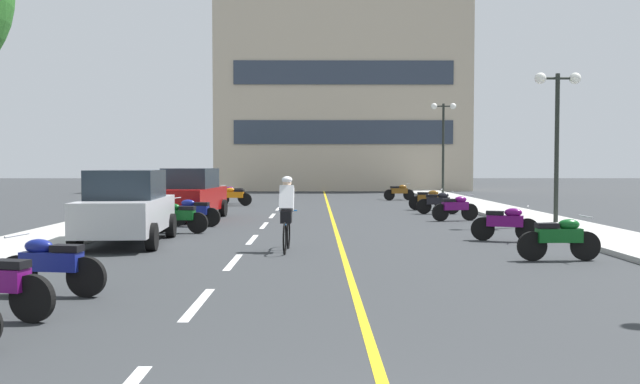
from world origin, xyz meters
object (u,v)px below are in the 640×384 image
at_px(parked_car_mid, 191,194).
at_px(motorcycle_3, 559,238).
at_px(street_lamp_far, 443,129).
at_px(motorcycle_5, 179,217).
at_px(motorcycle_2, 51,264).
at_px(motorcycle_4, 505,223).
at_px(motorcycle_8, 438,202).
at_px(motorcycle_12, 399,192).
at_px(motorcycle_11, 233,194).
at_px(motorcycle_6, 194,212).
at_px(motorcycle_9, 429,199).
at_px(cyclist_rider, 287,212).
at_px(motorcycle_7, 456,207).
at_px(motorcycle_10, 234,196).
at_px(parked_car_near, 127,207).
at_px(street_lamp_mid, 557,112).

relative_size(parked_car_mid, motorcycle_3, 2.53).
distance_m(street_lamp_far, motorcycle_5, 22.96).
relative_size(motorcycle_2, motorcycle_4, 1.03).
bearing_deg(motorcycle_8, motorcycle_12, 91.67).
relative_size(motorcycle_8, motorcycle_11, 1.03).
distance_m(motorcycle_3, motorcycle_11, 21.69).
bearing_deg(motorcycle_4, parked_car_mid, 143.81).
bearing_deg(motorcycle_11, motorcycle_6, -88.72).
xyz_separation_m(motorcycle_9, cyclist_rider, (-5.49, -13.37, 0.41)).
bearing_deg(motorcycle_7, motorcycle_11, 131.44).
height_order(motorcycle_12, cyclist_rider, cyclist_rider).
bearing_deg(motorcycle_2, motorcycle_3, 21.83).
relative_size(motorcycle_11, motorcycle_12, 0.98).
relative_size(motorcycle_3, motorcycle_4, 1.04).
distance_m(motorcycle_4, motorcycle_9, 11.49).
relative_size(motorcycle_10, cyclist_rider, 0.96).
distance_m(parked_car_mid, cyclist_rider, 9.45).
bearing_deg(motorcycle_8, parked_car_near, -134.07).
relative_size(parked_car_mid, motorcycle_6, 2.55).
bearing_deg(motorcycle_9, motorcycle_11, 151.88).
bearing_deg(motorcycle_10, motorcycle_5, -90.12).
height_order(motorcycle_5, motorcycle_11, same).
bearing_deg(motorcycle_3, cyclist_rider, 164.55).
distance_m(motorcycle_4, motorcycle_12, 19.28).
relative_size(motorcycle_4, motorcycle_7, 0.98).
bearing_deg(motorcycle_3, street_lamp_far, 84.45).
height_order(street_lamp_mid, motorcycle_6, street_lamp_mid).
height_order(motorcycle_11, cyclist_rider, cyclist_rider).
relative_size(parked_car_near, motorcycle_5, 2.54).
bearing_deg(parked_car_near, motorcycle_12, 65.04).
height_order(motorcycle_2, motorcycle_11, same).
distance_m(parked_car_near, motorcycle_11, 16.76).
relative_size(street_lamp_far, motorcycle_2, 3.17).
distance_m(motorcycle_9, cyclist_rider, 14.46).
bearing_deg(motorcycle_6, cyclist_rider, -61.89).
height_order(street_lamp_mid, cyclist_rider, street_lamp_mid).
height_order(motorcycle_2, motorcycle_7, same).
height_order(motorcycle_4, motorcycle_5, same).
height_order(parked_car_mid, motorcycle_5, parked_car_mid).
bearing_deg(parked_car_near, motorcycle_9, 51.60).
relative_size(parked_car_near, motorcycle_10, 2.53).
bearing_deg(motorcycle_5, motorcycle_10, 89.88).
relative_size(street_lamp_far, motorcycle_10, 3.17).
bearing_deg(street_lamp_mid, motorcycle_11, 134.30).
bearing_deg(motorcycle_8, motorcycle_7, -89.89).
height_order(motorcycle_5, motorcycle_12, same).
xyz_separation_m(street_lamp_mid, motorcycle_10, (-11.52, 10.44, -3.15)).
relative_size(motorcycle_10, motorcycle_11, 1.03).
bearing_deg(motorcycle_6, motorcycle_12, 61.08).
xyz_separation_m(motorcycle_6, motorcycle_9, (8.68, 7.40, 0.00)).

